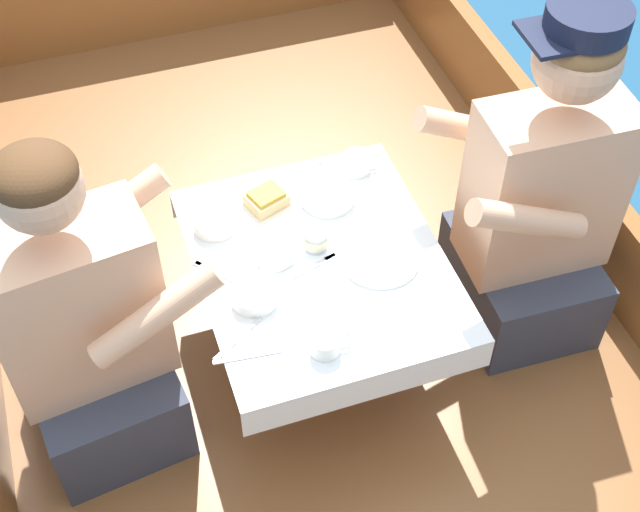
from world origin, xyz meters
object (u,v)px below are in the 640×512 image
at_px(coffee_cup_port, 325,343).
at_px(tin_can, 316,240).
at_px(person_starboard, 538,206).
at_px(sandwich, 266,199).
at_px(coffee_cup_starboard, 357,163).
at_px(person_port, 87,332).

height_order(coffee_cup_port, tin_can, tin_can).
distance_m(person_starboard, sandwich, 0.75).
height_order(person_starboard, tin_can, person_starboard).
bearing_deg(sandwich, coffee_cup_starboard, 11.66).
bearing_deg(person_port, sandwich, 18.11).
xyz_separation_m(coffee_cup_port, coffee_cup_starboard, (0.30, 0.58, 0.00)).
bearing_deg(coffee_cup_starboard, person_port, -158.97).
distance_m(person_port, tin_can, 0.64).
bearing_deg(person_starboard, coffee_cup_port, 21.54).
bearing_deg(coffee_cup_port, coffee_cup_starboard, 62.89).
height_order(person_port, tin_can, person_port).
distance_m(sandwich, tin_can, 0.20).
relative_size(person_starboard, coffee_cup_port, 10.25).
relative_size(coffee_cup_port, tin_can, 1.57).
xyz_separation_m(person_port, tin_can, (0.63, 0.08, 0.04)).
height_order(coffee_cup_starboard, tin_can, coffee_cup_starboard).
relative_size(sandwich, coffee_cup_port, 1.22).
height_order(person_port, sandwich, person_port).
distance_m(coffee_cup_port, coffee_cup_starboard, 0.65).
relative_size(person_starboard, coffee_cup_starboard, 10.08).
height_order(coffee_cup_port, coffee_cup_starboard, coffee_cup_starboard).
bearing_deg(person_port, tin_can, -0.66).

